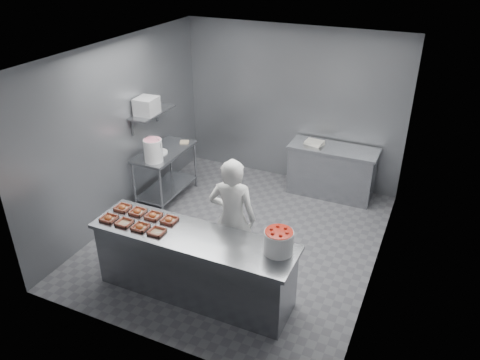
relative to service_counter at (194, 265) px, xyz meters
name	(u,v)px	position (x,y,z in m)	size (l,w,h in m)	color
floor	(239,238)	(0.00, 1.35, -0.45)	(4.50, 4.50, 0.00)	#4C4C51
ceiling	(239,52)	(0.00, 1.35, 2.35)	(4.50, 4.50, 0.00)	white
wall_back	(292,106)	(0.00, 3.60, 0.95)	(4.00, 0.04, 2.80)	slate
wall_left	(121,132)	(-2.00, 1.35, 0.95)	(0.04, 4.50, 2.80)	slate
wall_right	(387,183)	(2.00, 1.35, 0.95)	(0.04, 4.50, 2.80)	slate
service_counter	(194,265)	(0.00, 0.00, 0.00)	(2.60, 0.70, 0.90)	slate
prep_table	(166,167)	(-1.65, 1.95, 0.14)	(0.60, 1.20, 0.90)	slate
back_counter	(332,171)	(0.90, 3.25, 0.00)	(1.50, 0.60, 0.90)	slate
wall_shelf	(152,112)	(-1.82, 1.95, 1.10)	(0.35, 0.90, 0.03)	slate
tray_0	(109,218)	(-1.14, -0.14, 0.47)	(0.19, 0.18, 0.06)	tan
tray_1	(124,223)	(-0.89, -0.14, 0.47)	(0.19, 0.18, 0.04)	tan
tray_2	(140,227)	(-0.66, -0.14, 0.47)	(0.19, 0.18, 0.06)	tan
tray_3	(157,232)	(-0.41, -0.14, 0.47)	(0.19, 0.18, 0.04)	tan
tray_4	(123,207)	(-1.14, 0.14, 0.47)	(0.19, 0.18, 0.06)	tan
tray_5	(138,211)	(-0.90, 0.14, 0.47)	(0.19, 0.18, 0.06)	tan
tray_6	(153,216)	(-0.66, 0.14, 0.47)	(0.19, 0.18, 0.06)	tan
tray_7	(169,220)	(-0.42, 0.14, 0.47)	(0.19, 0.18, 0.06)	tan
worker	(232,219)	(0.25, 0.60, 0.40)	(0.62, 0.41, 1.70)	white
strawberry_tub	(279,241)	(1.06, 0.11, 0.60)	(0.34, 0.34, 0.28)	white
glaze_bucket	(153,150)	(-1.58, 1.55, 0.64)	(0.31, 0.29, 0.45)	white
bucket_lid	(158,152)	(-1.69, 1.83, 0.46)	(0.31, 0.31, 0.02)	white
rag	(184,142)	(-1.52, 2.39, 0.46)	(0.15, 0.13, 0.02)	#CCB28C
appliance	(147,106)	(-1.82, 1.82, 1.25)	(0.31, 0.36, 0.27)	gray
paper_stack	(314,143)	(0.56, 3.25, 0.48)	(0.30, 0.22, 0.06)	silver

